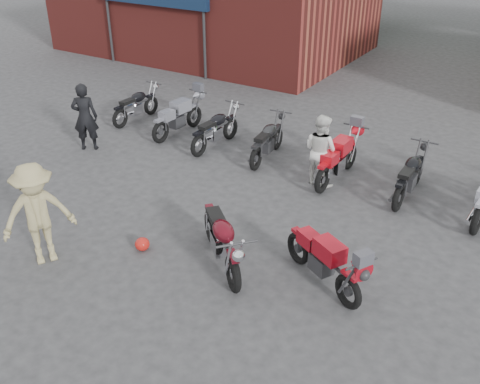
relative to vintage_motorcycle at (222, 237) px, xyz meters
The scene contains 14 objects.
ground 0.95m from the vintage_motorcycle, 102.29° to the right, with size 90.00×90.00×0.00m, color #2F2F31.
brick_building 16.20m from the vintage_motorcycle, 124.56° to the left, with size 12.00×8.00×4.00m, color maroon.
vintage_motorcycle is the anchor object (origin of this frame).
sportbike 1.81m from the vintage_motorcycle, 14.40° to the left, with size 1.91×0.63×1.11m, color #A50D1A, non-canonical shape.
helmet 1.66m from the vintage_motorcycle, 165.56° to the right, with size 0.28×0.28×0.26m, color red.
person_dark 6.33m from the vintage_motorcycle, 157.48° to the left, with size 0.65×0.42×1.77m, color black.
person_light 3.86m from the vintage_motorcycle, 88.24° to the left, with size 0.81×0.63×1.67m, color silver.
person_tan 3.24m from the vintage_motorcycle, 151.01° to the right, with size 1.25×0.72×1.93m, color tan.
row_bike_0 7.69m from the vintage_motorcycle, 142.81° to the left, with size 1.83×0.61×1.06m, color black, non-canonical shape.
row_bike_1 6.31m from the vintage_motorcycle, 134.69° to the left, with size 1.97×0.65×1.14m, color gray, non-canonical shape.
row_bike_2 5.27m from the vintage_motorcycle, 125.40° to the left, with size 1.92×0.63×1.11m, color black, non-canonical shape.
row_bike_3 4.65m from the vintage_motorcycle, 109.38° to the left, with size 1.90×0.63×1.10m, color black, non-canonical shape.
row_bike_4 4.25m from the vintage_motorcycle, 84.45° to the left, with size 2.03×0.67×1.18m, color red, non-canonical shape.
row_bike_5 4.77m from the vintage_motorcycle, 64.35° to the left, with size 1.95×0.64×1.13m, color black, non-canonical shape.
Camera 1 is at (4.57, -5.76, 5.79)m, focal length 40.00 mm.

